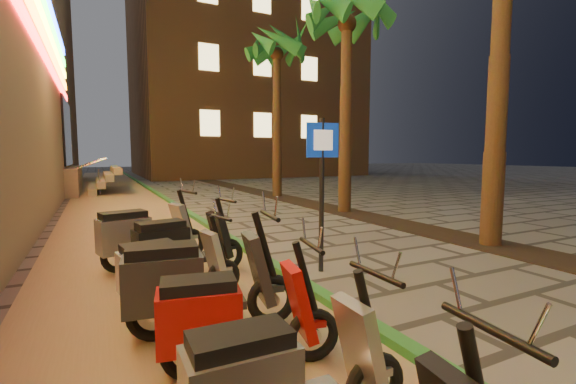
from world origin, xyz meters
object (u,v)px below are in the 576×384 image
pedestrian_sign (322,173)px  scooter_4 (278,381)px  scooter_8 (179,247)px  scooter_9 (141,236)px  scooter_7 (168,270)px  scooter_5 (229,319)px  scooter_6 (191,284)px

pedestrian_sign → scooter_4: bearing=-118.7°
scooter_8 → pedestrian_sign: bearing=-24.7°
scooter_4 → scooter_9: 4.38m
scooter_4 → scooter_7: scooter_4 is taller
pedestrian_sign → scooter_8: (-2.04, 0.49, -1.01)m
scooter_4 → scooter_7: bearing=95.3°
scooter_4 → scooter_5: bearing=90.8°
scooter_7 → scooter_8: size_ratio=0.91×
scooter_6 → scooter_9: (-0.19, 2.62, -0.00)m
scooter_6 → pedestrian_sign: bearing=36.8°
scooter_7 → scooter_9: bearing=83.8°
scooter_4 → scooter_9: bearing=95.0°
scooter_4 → scooter_9: size_ratio=0.87×
pedestrian_sign → scooter_5: bearing=-129.3°
scooter_9 → pedestrian_sign: bearing=-43.3°
pedestrian_sign → scooter_9: 2.97m
scooter_5 → scooter_7: bearing=107.6°
pedestrian_sign → scooter_8: bearing=173.2°
scooter_9 → scooter_6: bearing=-99.7°
pedestrian_sign → scooter_6: (-2.25, -1.24, -0.98)m
scooter_7 → scooter_8: scooter_8 is taller
scooter_6 → scooter_5: bearing=-74.0°
scooter_5 → pedestrian_sign: bearing=54.4°
pedestrian_sign → scooter_5: (-2.13, -2.05, -1.04)m
scooter_8 → scooter_9: 0.97m
pedestrian_sign → scooter_7: 2.60m
pedestrian_sign → scooter_4: pedestrian_sign is taller
scooter_4 → pedestrian_sign: bearing=55.4°
pedestrian_sign → scooter_7: (-2.34, -0.42, -1.05)m
pedestrian_sign → scooter_4: 3.82m
scooter_5 → scooter_7: size_ratio=1.02×
scooter_8 → scooter_9: bearing=103.5°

